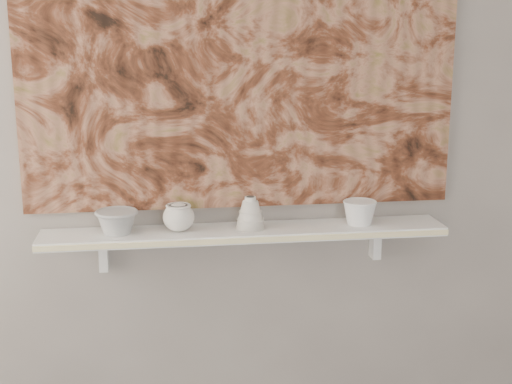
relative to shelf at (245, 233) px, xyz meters
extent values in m
plane|color=gray|center=(0.00, 0.09, 0.44)|extent=(3.60, 0.00, 3.60)
cube|color=white|center=(0.00, 0.00, 0.00)|extent=(1.40, 0.18, 0.03)
cube|color=beige|center=(0.00, -0.09, 0.00)|extent=(1.40, 0.01, 0.02)
cube|color=white|center=(-0.49, 0.06, -0.07)|extent=(0.03, 0.06, 0.12)
cube|color=white|center=(0.49, 0.06, -0.07)|extent=(0.03, 0.06, 0.12)
cube|color=brown|center=(0.00, 0.08, 0.62)|extent=(1.50, 0.02, 1.10)
cube|color=black|center=(0.45, 0.07, 0.32)|extent=(0.09, 0.00, 0.08)
camera|label=1|loc=(-0.29, -2.35, 0.71)|focal=50.00mm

